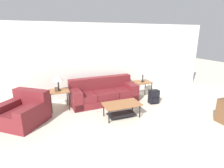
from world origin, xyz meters
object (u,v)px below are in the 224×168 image
at_px(side_table_right, 142,83).
at_px(table_lamp_right, 143,71).
at_px(coffee_table, 122,107).
at_px(couch, 104,94).
at_px(backpack, 154,97).
at_px(armchair, 24,112).
at_px(side_table_left, 59,92).
at_px(table_lamp_left, 58,78).

height_order(side_table_right, table_lamp_right, table_lamp_right).
bearing_deg(coffee_table, couch, 95.28).
bearing_deg(backpack, coffee_table, -158.74).
bearing_deg(armchair, couch, 15.08).
relative_size(armchair, side_table_left, 2.38).
xyz_separation_m(couch, backpack, (1.53, -0.69, -0.08)).
bearing_deg(armchair, side_table_left, 30.66).
distance_m(side_table_right, backpack, 0.70).
distance_m(coffee_table, side_table_right, 1.78).
distance_m(table_lamp_right, backpack, 0.99).
relative_size(armchair, table_lamp_right, 2.77).
bearing_deg(coffee_table, side_table_left, 143.09).
distance_m(table_lamp_left, table_lamp_right, 2.87).
height_order(coffee_table, table_lamp_left, table_lamp_left).
height_order(couch, side_table_left, couch).
xyz_separation_m(table_lamp_right, backpack, (0.09, -0.61, -0.78)).
xyz_separation_m(armchair, coffee_table, (2.49, -0.60, 0.02)).
height_order(couch, table_lamp_left, table_lamp_left).
xyz_separation_m(side_table_left, side_table_right, (2.87, 0.00, 0.00)).
height_order(armchair, side_table_right, armchair).
relative_size(coffee_table, backpack, 2.27).
height_order(couch, side_table_right, couch).
bearing_deg(backpack, side_table_right, 98.35).
relative_size(coffee_table, side_table_left, 1.69).
xyz_separation_m(couch, table_lamp_left, (-1.43, -0.08, 0.70)).
bearing_deg(backpack, table_lamp_left, 168.32).
relative_size(side_table_right, table_lamp_right, 1.17).
bearing_deg(table_lamp_left, armchair, -149.34).
xyz_separation_m(couch, side_table_left, (-1.43, -0.08, 0.24)).
distance_m(armchair, table_lamp_left, 1.31).
bearing_deg(table_lamp_right, armchair, -171.65).
bearing_deg(table_lamp_left, side_table_right, 0.00).
relative_size(side_table_right, table_lamp_left, 1.17).
height_order(armchair, side_table_left, armchair).
xyz_separation_m(side_table_right, table_lamp_right, (-0.00, -0.00, 0.46)).
bearing_deg(side_table_right, armchair, -171.65).
distance_m(couch, backpack, 1.68).
bearing_deg(side_table_left, couch, 3.22).
relative_size(armchair, backpack, 3.18).
height_order(side_table_left, table_lamp_right, table_lamp_right).
height_order(table_lamp_left, backpack, table_lamp_left).
bearing_deg(side_table_left, table_lamp_left, -84.29).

